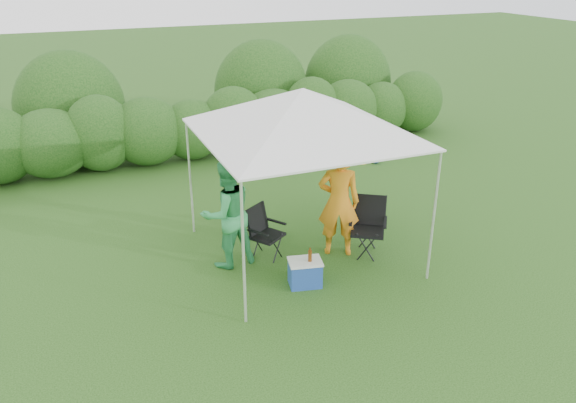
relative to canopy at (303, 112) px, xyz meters
name	(u,v)px	position (x,y,z in m)	size (l,w,h in m)	color
ground	(314,267)	(0.00, -0.50, -2.46)	(70.00, 70.00, 0.00)	#2E5A1C
hedge	(214,124)	(0.03, 5.50, -1.64)	(13.41, 1.53, 1.80)	#275219
canopy	(303,112)	(0.00, 0.00, 0.00)	(3.10, 3.10, 2.83)	silver
chair_right	(368,222)	(1.06, -0.37, -1.90)	(0.77, 0.76, 0.99)	black
chair_left	(263,229)	(-0.62, 0.18, -1.96)	(0.69, 0.68, 0.88)	black
man	(339,202)	(0.57, -0.21, -1.52)	(0.69, 0.45, 1.89)	orange
woman	(227,214)	(-1.24, 0.14, -1.56)	(0.88, 0.68, 1.81)	#34A059
cooler	(305,273)	(-0.35, -0.94, -2.25)	(0.57, 0.47, 0.42)	#22489F
bottle	(310,254)	(-0.29, -0.98, -1.93)	(0.06, 0.06, 0.23)	#592D0C
lawn_toy	(365,157)	(3.28, 3.61, -2.32)	(0.58, 0.49, 0.29)	gold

